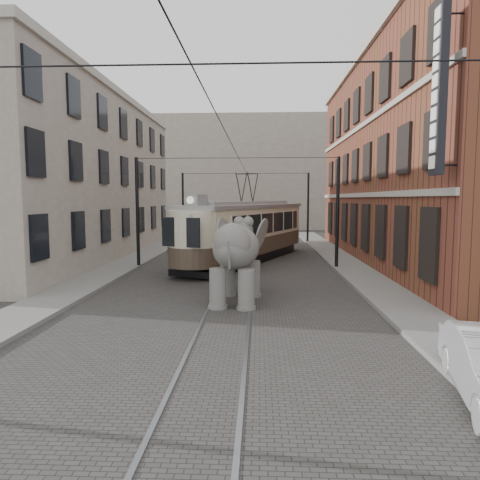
{
  "coord_description": "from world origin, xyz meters",
  "views": [
    {
      "loc": [
        1.04,
        -17.15,
        3.78
      ],
      "look_at": [
        0.25,
        0.35,
        2.1
      ],
      "focal_mm": 32.19,
      "sensor_mm": 36.0,
      "label": 1
    }
  ],
  "objects": [
    {
      "name": "catenary",
      "position": [
        -0.2,
        5.0,
        3.0
      ],
      "size": [
        11.0,
        30.2,
        6.0
      ],
      "primitive_type": null,
      "color": "black",
      "rests_on": "ground"
    },
    {
      "name": "tram",
      "position": [
        0.29,
        8.73,
        2.66
      ],
      "size": [
        7.66,
        13.42,
        5.31
      ],
      "primitive_type": null,
      "rotation": [
        0.0,
        0.0,
        -0.39
      ],
      "color": "beige",
      "rests_on": "ground"
    },
    {
      "name": "stucco_building",
      "position": [
        -11.0,
        10.0,
        5.0
      ],
      "size": [
        7.0,
        24.0,
        10.0
      ],
      "primitive_type": "cube",
      "color": "gray",
      "rests_on": "ground"
    },
    {
      "name": "sidewalk_right",
      "position": [
        6.0,
        0.0,
        0.07
      ],
      "size": [
        2.0,
        60.0,
        0.15
      ],
      "primitive_type": "cube",
      "color": "slate",
      "rests_on": "ground"
    },
    {
      "name": "distant_block",
      "position": [
        0.0,
        40.0,
        7.0
      ],
      "size": [
        28.0,
        10.0,
        14.0
      ],
      "primitive_type": "cube",
      "color": "gray",
      "rests_on": "ground"
    },
    {
      "name": "elephant",
      "position": [
        0.2,
        -1.66,
        1.55
      ],
      "size": [
        3.28,
        5.32,
        3.1
      ],
      "primitive_type": null,
      "rotation": [
        0.0,
        0.0,
        -0.1
      ],
      "color": "#615F5A",
      "rests_on": "ground"
    },
    {
      "name": "tram_rails",
      "position": [
        0.0,
        0.0,
        0.01
      ],
      "size": [
        1.54,
        80.0,
        0.02
      ],
      "primitive_type": null,
      "color": "slate",
      "rests_on": "ground"
    },
    {
      "name": "brick_building",
      "position": [
        11.0,
        9.0,
        6.0
      ],
      "size": [
        8.0,
        26.0,
        12.0
      ],
      "primitive_type": "cube",
      "color": "brown",
      "rests_on": "ground"
    },
    {
      "name": "sidewalk_left",
      "position": [
        -6.5,
        0.0,
        0.07
      ],
      "size": [
        2.0,
        60.0,
        0.15
      ],
      "primitive_type": "cube",
      "color": "slate",
      "rests_on": "ground"
    },
    {
      "name": "ground",
      "position": [
        0.0,
        0.0,
        0.0
      ],
      "size": [
        120.0,
        120.0,
        0.0
      ],
      "primitive_type": "plane",
      "color": "#3D3A38"
    }
  ]
}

